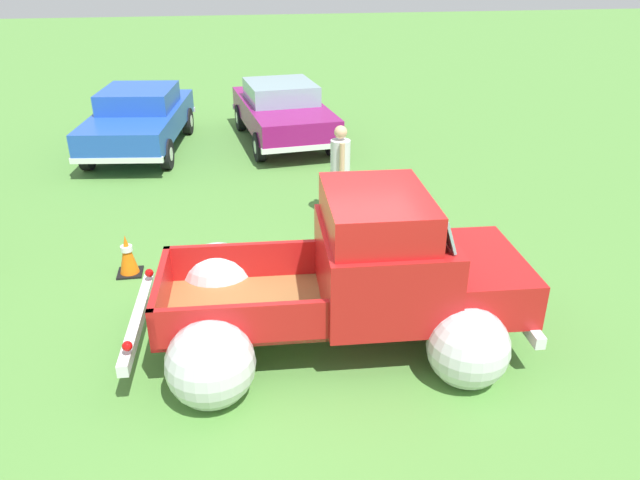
% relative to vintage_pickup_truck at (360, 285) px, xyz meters
% --- Properties ---
extents(ground_plane, '(80.00, 80.00, 0.00)m').
position_rel_vintage_pickup_truck_xyz_m(ground_plane, '(-0.39, 0.02, -0.76)').
color(ground_plane, '#548C3D').
extents(vintage_pickup_truck, '(4.72, 2.96, 1.96)m').
position_rel_vintage_pickup_truck_xyz_m(vintage_pickup_truck, '(0.00, 0.00, 0.00)').
color(vintage_pickup_truck, black).
rests_on(vintage_pickup_truck, ground).
extents(show_car_0, '(2.44, 4.56, 1.43)m').
position_rel_vintage_pickup_truck_xyz_m(show_car_0, '(-3.40, 8.44, 0.03)').
color(show_car_0, black).
rests_on(show_car_0, ground).
extents(show_car_1, '(2.34, 4.44, 1.43)m').
position_rel_vintage_pickup_truck_xyz_m(show_car_1, '(-0.02, 8.60, 0.03)').
color(show_car_1, black).
rests_on(show_car_1, ground).
extents(spectator_1, '(0.36, 0.53, 1.69)m').
position_rel_vintage_pickup_truck_xyz_m(spectator_1, '(0.47, 3.68, 0.21)').
color(spectator_1, '#4C4742').
rests_on(spectator_1, ground).
extents(lane_cone_0, '(0.36, 0.36, 0.63)m').
position_rel_vintage_pickup_truck_xyz_m(lane_cone_0, '(1.50, 2.28, -0.45)').
color(lane_cone_0, black).
rests_on(lane_cone_0, ground).
extents(lane_cone_1, '(0.36, 0.36, 0.63)m').
position_rel_vintage_pickup_truck_xyz_m(lane_cone_1, '(-3.00, 2.16, -0.45)').
color(lane_cone_1, black).
rests_on(lane_cone_1, ground).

